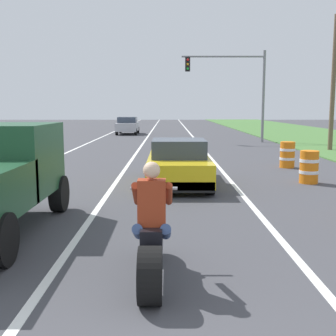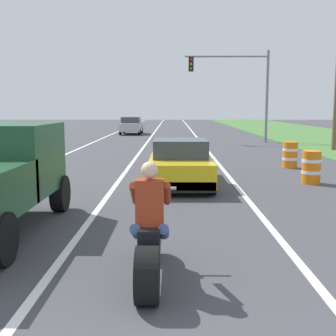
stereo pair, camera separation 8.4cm
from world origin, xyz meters
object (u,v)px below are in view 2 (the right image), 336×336
construction_barrel_mid (311,167)px  motorcycle_with_rider (150,240)px  sports_car_yellow (180,164)px  distant_car_far_ahead (131,125)px  traffic_light_mast_near (241,81)px  construction_barrel_far (290,155)px

construction_barrel_mid → motorcycle_with_rider: bearing=-121.0°
sports_car_yellow → distant_car_far_ahead: 24.81m
traffic_light_mast_near → construction_barrel_far: (0.05, -12.18, -3.55)m
motorcycle_with_rider → distant_car_far_ahead: motorcycle_with_rider is taller
sports_car_yellow → construction_barrel_far: bearing=40.1°
distant_car_far_ahead → sports_car_yellow: bearing=-81.1°
motorcycle_with_rider → construction_barrel_mid: bearing=59.0°
motorcycle_with_rider → traffic_light_mast_near: bearing=78.4°
traffic_light_mast_near → distant_car_far_ahead: (-8.06, 8.71, -3.28)m
sports_car_yellow → construction_barrel_far: (4.29, 3.62, -0.13)m
motorcycle_with_rider → construction_barrel_far: bearing=66.3°
motorcycle_with_rider → sports_car_yellow: 7.36m
traffic_light_mast_near → construction_barrel_far: size_ratio=6.00×
motorcycle_with_rider → construction_barrel_far: size_ratio=2.21×
motorcycle_with_rider → traffic_light_mast_near: (4.76, 23.13, 3.46)m
construction_barrel_mid → construction_barrel_far: bearing=85.2°
sports_car_yellow → distant_car_far_ahead: bearing=98.9°
construction_barrel_mid → distant_car_far_ahead: 25.55m
traffic_light_mast_near → construction_barrel_far: 12.69m
motorcycle_with_rider → construction_barrel_mid: size_ratio=2.21×
traffic_light_mast_near → construction_barrel_mid: bearing=-90.9°
construction_barrel_mid → traffic_light_mast_near: bearing=89.1°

